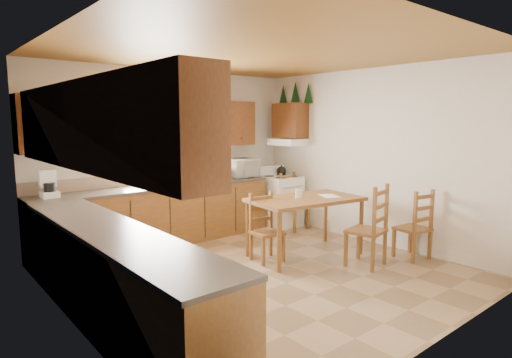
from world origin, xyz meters
TOP-DOWN VIEW (x-y plane):
  - floor at (0.00, 0.00)m, footprint 4.50×4.50m
  - ceiling at (0.00, 0.00)m, footprint 4.50×4.50m
  - wall_left at (-2.25, 0.00)m, footprint 4.50×4.50m
  - wall_right at (2.25, 0.00)m, footprint 4.50×4.50m
  - wall_back at (0.00, 2.25)m, footprint 4.50×4.50m
  - wall_front at (0.00, -2.25)m, footprint 4.50×4.50m
  - lower_cab_back at (-0.38, 1.95)m, footprint 3.75×0.60m
  - lower_cab_left at (-1.95, -0.15)m, footprint 0.60×3.60m
  - counter_back at (-0.38, 1.95)m, footprint 3.75×0.63m
  - counter_left at (-1.95, -0.15)m, footprint 0.63×3.60m
  - backsplash at (-0.38, 2.24)m, footprint 3.75×0.01m
  - upper_cab_back_left at (-1.55, 2.08)m, footprint 1.41×0.33m
  - upper_cab_back_right at (0.86, 2.08)m, footprint 1.25×0.33m
  - upper_cab_left at (-2.08, -0.15)m, footprint 0.33×3.60m
  - upper_cab_stove at (2.08, 1.65)m, footprint 0.33×0.62m
  - range_hood at (2.03, 1.65)m, footprint 0.44×0.62m
  - window_frame at (-0.30, 2.22)m, footprint 1.13×0.02m
  - window_pane at (-0.30, 2.21)m, footprint 1.05×0.01m
  - window_valance at (-0.30, 2.19)m, footprint 1.19×0.01m
  - sink_basin at (-0.30, 1.95)m, footprint 0.75×0.45m
  - pine_decal_a at (2.21, 1.33)m, footprint 0.22×0.22m
  - pine_decal_b at (2.21, 1.65)m, footprint 0.22×0.22m
  - pine_decal_c at (2.21, 1.97)m, footprint 0.22×0.22m
  - stove at (1.88, 1.66)m, footprint 0.64×0.66m
  - coffeemaker at (-1.93, 1.96)m, footprint 0.24×0.27m
  - paper_towel at (0.28, 1.94)m, footprint 0.13×0.13m
  - toaster at (0.74, 1.89)m, footprint 0.27×0.21m
  - microwave at (1.20, 1.95)m, footprint 0.58×0.45m
  - dining_table at (0.95, 0.17)m, footprint 1.65×1.09m
  - chair_near_left at (1.24, -0.65)m, footprint 0.53×0.52m
  - chair_near_right at (1.99, -0.88)m, footprint 0.46×0.44m
  - chair_far_left at (0.37, 0.32)m, footprint 0.43×0.42m
  - chair_far_right at (1.87, 1.30)m, footprint 0.44×0.42m
  - table_paper at (1.31, 0.05)m, footprint 0.33×0.37m
  - table_card at (0.86, 0.21)m, footprint 0.09×0.05m

SIDE VIEW (x-z plane):
  - floor at x=0.00m, z-range 0.00..0.00m
  - dining_table at x=0.95m, z-range 0.00..0.83m
  - lower_cab_back at x=-0.38m, z-range 0.00..0.88m
  - lower_cab_left at x=-1.95m, z-range 0.00..0.88m
  - stove at x=1.88m, z-range 0.00..0.89m
  - chair_far_left at x=0.37m, z-range 0.00..0.92m
  - chair_near_right at x=1.99m, z-range 0.00..0.97m
  - chair_far_right at x=1.87m, z-range 0.00..0.98m
  - chair_near_left at x=1.24m, z-range 0.00..1.08m
  - table_paper at x=1.31m, z-range 0.83..0.83m
  - table_card at x=0.86m, z-range 0.83..0.95m
  - counter_back at x=-0.38m, z-range 0.88..0.92m
  - counter_left at x=-1.95m, z-range 0.88..0.92m
  - sink_basin at x=-0.30m, z-range 0.92..0.96m
  - backsplash at x=-0.38m, z-range 0.92..1.10m
  - toaster at x=0.74m, z-range 0.92..1.11m
  - paper_towel at x=0.28m, z-range 0.92..1.20m
  - microwave at x=1.20m, z-range 0.92..1.24m
  - coffeemaker at x=-1.93m, z-range 0.92..1.26m
  - wall_left at x=-2.25m, z-range 1.35..1.35m
  - wall_right at x=2.25m, z-range 1.35..1.35m
  - wall_back at x=0.00m, z-range 1.35..1.35m
  - wall_front at x=0.00m, z-range 1.35..1.35m
  - range_hood at x=2.03m, z-range 1.46..1.58m
  - window_frame at x=-0.30m, z-range 0.96..2.14m
  - window_pane at x=-0.30m, z-range 1.00..2.10m
  - upper_cab_back_left at x=-1.55m, z-range 1.48..2.23m
  - upper_cab_back_right at x=0.86m, z-range 1.48..2.23m
  - upper_cab_left at x=-2.08m, z-range 1.48..2.23m
  - upper_cab_stove at x=2.08m, z-range 1.59..2.21m
  - window_valance at x=-0.30m, z-range 1.93..2.17m
  - pine_decal_a at x=2.21m, z-range 2.20..2.56m
  - pine_decal_c at x=2.21m, z-range 2.20..2.56m
  - pine_decal_b at x=2.21m, z-range 2.24..2.60m
  - ceiling at x=0.00m, z-range 2.70..2.70m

